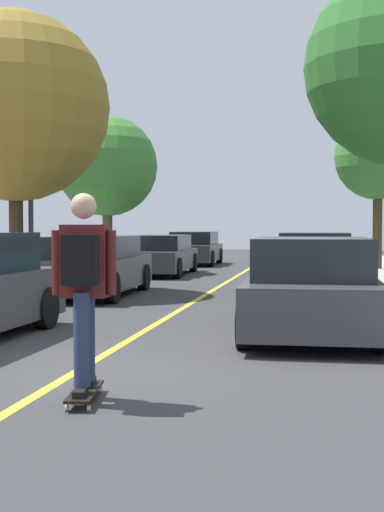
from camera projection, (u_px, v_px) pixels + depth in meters
ground at (83, 368)px, 7.86m from camera, size 80.00×80.00×0.00m
center_line at (162, 320)px, 11.79m from camera, size 0.12×39.20×0.01m
parked_car_left_near at (93, 266)px, 15.99m from camera, size 2.03×4.54×1.35m
parked_car_left_far at (161, 255)px, 22.84m from camera, size 1.95×4.73×1.29m
parked_car_left_farthest at (194, 249)px, 28.72m from camera, size 2.03×4.14×1.35m
parked_car_right_nearest at (312, 289)px, 10.14m from camera, size 1.98×4.08×1.41m
parked_car_right_near at (315, 264)px, 16.63m from camera, size 1.89×4.28×1.43m
street_tree_left_nearest at (15, 107)px, 16.53m from camera, size 4.44×4.44×6.46m
street_tree_left_near at (107, 166)px, 23.68m from camera, size 3.38×3.38×5.16m
street_tree_right_near at (378, 157)px, 23.84m from camera, size 2.94×2.94×5.27m
streetlamp at (30, 143)px, 16.78m from camera, size 0.36×0.24×6.02m
skateboard at (85, 392)px, 6.35m from camera, size 0.35×0.86×0.10m
skateboarder at (83, 279)px, 6.28m from camera, size 0.59×0.71×1.77m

